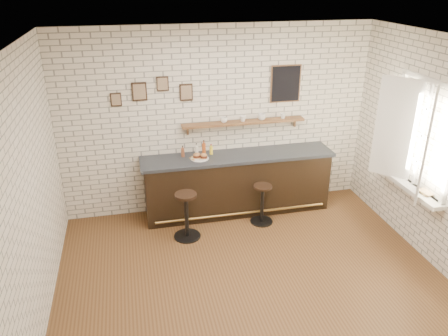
{
  "coord_description": "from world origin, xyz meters",
  "views": [
    {
      "loc": [
        -1.38,
        -4.53,
        3.66
      ],
      "look_at": [
        -0.15,
        0.9,
        1.17
      ],
      "focal_mm": 35.0,
      "sensor_mm": 36.0,
      "label": 1
    }
  ],
  "objects_px": {
    "condiment_bottle_yellow": "(211,150)",
    "shelf_cup_b": "(243,118)",
    "bar_stool_right": "(262,203)",
    "bitters_bottle_brown": "(183,152)",
    "bar_stool_left": "(186,214)",
    "sandwich_plate": "(200,158)",
    "shelf_cup_d": "(283,116)",
    "bitters_bottle_white": "(197,151)",
    "book_lower": "(421,193)",
    "bar_counter": "(237,183)",
    "bitters_bottle_amber": "(204,149)",
    "ciabatta_sandwich": "(200,156)",
    "book_upper": "(422,193)",
    "shelf_cup_a": "(224,120)",
    "shelf_cup_c": "(262,117)"
  },
  "relations": [
    {
      "from": "bar_counter",
      "to": "sandwich_plate",
      "type": "relative_size",
      "value": 11.07
    },
    {
      "from": "bar_stool_left",
      "to": "shelf_cup_c",
      "type": "relative_size",
      "value": 5.66
    },
    {
      "from": "bar_stool_left",
      "to": "bar_stool_right",
      "type": "bearing_deg",
      "value": 7.72
    },
    {
      "from": "ciabatta_sandwich",
      "to": "condiment_bottle_yellow",
      "type": "distance_m",
      "value": 0.25
    },
    {
      "from": "ciabatta_sandwich",
      "to": "bar_stool_left",
      "type": "distance_m",
      "value": 0.95
    },
    {
      "from": "bar_counter",
      "to": "book_upper",
      "type": "height_order",
      "value": "bar_counter"
    },
    {
      "from": "bar_counter",
      "to": "shelf_cup_a",
      "type": "bearing_deg",
      "value": 132.38
    },
    {
      "from": "bitters_bottle_amber",
      "to": "bitters_bottle_brown",
      "type": "bearing_deg",
      "value": 180.0
    },
    {
      "from": "bitters_bottle_brown",
      "to": "condiment_bottle_yellow",
      "type": "relative_size",
      "value": 1.08
    },
    {
      "from": "condiment_bottle_yellow",
      "to": "shelf_cup_d",
      "type": "height_order",
      "value": "shelf_cup_d"
    },
    {
      "from": "ciabatta_sandwich",
      "to": "book_upper",
      "type": "distance_m",
      "value": 3.22
    },
    {
      "from": "bar_stool_left",
      "to": "condiment_bottle_yellow",
      "type": "bearing_deg",
      "value": 54.51
    },
    {
      "from": "shelf_cup_a",
      "to": "shelf_cup_b",
      "type": "height_order",
      "value": "shelf_cup_b"
    },
    {
      "from": "sandwich_plate",
      "to": "book_upper",
      "type": "relative_size",
      "value": 1.31
    },
    {
      "from": "condiment_bottle_yellow",
      "to": "bitters_bottle_brown",
      "type": "bearing_deg",
      "value": 180.0
    },
    {
      "from": "bitters_bottle_brown",
      "to": "shelf_cup_a",
      "type": "xyz_separation_m",
      "value": [
        0.68,
        0.07,
        0.46
      ]
    },
    {
      "from": "bitters_bottle_amber",
      "to": "bar_stool_left",
      "type": "relative_size",
      "value": 0.34
    },
    {
      "from": "sandwich_plate",
      "to": "book_lower",
      "type": "xyz_separation_m",
      "value": [
        2.75,
        -1.67,
        -0.08
      ]
    },
    {
      "from": "bar_counter",
      "to": "bitters_bottle_brown",
      "type": "height_order",
      "value": "bitters_bottle_brown"
    },
    {
      "from": "bar_stool_right",
      "to": "shelf_cup_b",
      "type": "distance_m",
      "value": 1.37
    },
    {
      "from": "shelf_cup_b",
      "to": "shelf_cup_d",
      "type": "relative_size",
      "value": 1.11
    },
    {
      "from": "sandwich_plate",
      "to": "shelf_cup_d",
      "type": "relative_size",
      "value": 3.13
    },
    {
      "from": "sandwich_plate",
      "to": "bitters_bottle_amber",
      "type": "height_order",
      "value": "bitters_bottle_amber"
    },
    {
      "from": "bar_counter",
      "to": "bar_stool_left",
      "type": "bearing_deg",
      "value": -146.69
    },
    {
      "from": "bar_stool_right",
      "to": "shelf_cup_c",
      "type": "xyz_separation_m",
      "value": [
        0.15,
        0.65,
        1.2
      ]
    },
    {
      "from": "bitters_bottle_amber",
      "to": "shelf_cup_b",
      "type": "height_order",
      "value": "shelf_cup_b"
    },
    {
      "from": "bitters_bottle_brown",
      "to": "bar_stool_left",
      "type": "height_order",
      "value": "bitters_bottle_brown"
    },
    {
      "from": "sandwich_plate",
      "to": "book_lower",
      "type": "relative_size",
      "value": 1.41
    },
    {
      "from": "bitters_bottle_brown",
      "to": "bitters_bottle_amber",
      "type": "xyz_separation_m",
      "value": [
        0.34,
        -0.0,
        0.03
      ]
    },
    {
      "from": "sandwich_plate",
      "to": "bar_stool_left",
      "type": "height_order",
      "value": "sandwich_plate"
    },
    {
      "from": "book_lower",
      "to": "shelf_cup_d",
      "type": "bearing_deg",
      "value": 131.69
    },
    {
      "from": "shelf_cup_a",
      "to": "bar_stool_right",
      "type": "bearing_deg",
      "value": -85.21
    },
    {
      "from": "bitters_bottle_white",
      "to": "ciabatta_sandwich",
      "type": "bearing_deg",
      "value": -77.82
    },
    {
      "from": "shelf_cup_c",
      "to": "book_upper",
      "type": "xyz_separation_m",
      "value": [
        1.68,
        -1.92,
        -0.59
      ]
    },
    {
      "from": "bar_counter",
      "to": "bitters_bottle_amber",
      "type": "height_order",
      "value": "bitters_bottle_amber"
    },
    {
      "from": "condiment_bottle_yellow",
      "to": "book_upper",
      "type": "bearing_deg",
      "value": -36.1
    },
    {
      "from": "shelf_cup_c",
      "to": "bitters_bottle_white",
      "type": "bearing_deg",
      "value": 121.19
    },
    {
      "from": "shelf_cup_a",
      "to": "bitters_bottle_brown",
      "type": "bearing_deg",
      "value": 155.01
    },
    {
      "from": "ciabatta_sandwich",
      "to": "bitters_bottle_brown",
      "type": "bearing_deg",
      "value": 149.81
    },
    {
      "from": "sandwich_plate",
      "to": "ciabatta_sandwich",
      "type": "relative_size",
      "value": 1.11
    },
    {
      "from": "condiment_bottle_yellow",
      "to": "shelf_cup_b",
      "type": "xyz_separation_m",
      "value": [
        0.54,
        0.07,
        0.47
      ]
    },
    {
      "from": "shelf_cup_d",
      "to": "book_lower",
      "type": "height_order",
      "value": "shelf_cup_d"
    },
    {
      "from": "shelf_cup_a",
      "to": "book_upper",
      "type": "bearing_deg",
      "value": -71.05
    },
    {
      "from": "ciabatta_sandwich",
      "to": "book_upper",
      "type": "relative_size",
      "value": 1.18
    },
    {
      "from": "shelf_cup_a",
      "to": "ciabatta_sandwich",
      "type": "bearing_deg",
      "value": 176.1
    },
    {
      "from": "bar_counter",
      "to": "shelf_cup_b",
      "type": "relative_size",
      "value": 31.18
    },
    {
      "from": "bitters_bottle_white",
      "to": "bar_stool_left",
      "type": "height_order",
      "value": "bitters_bottle_white"
    },
    {
      "from": "shelf_cup_b",
      "to": "book_upper",
      "type": "relative_size",
      "value": 0.47
    },
    {
      "from": "sandwich_plate",
      "to": "book_upper",
      "type": "height_order",
      "value": "sandwich_plate"
    },
    {
      "from": "sandwich_plate",
      "to": "bar_stool_left",
      "type": "distance_m",
      "value": 0.92
    }
  ]
}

